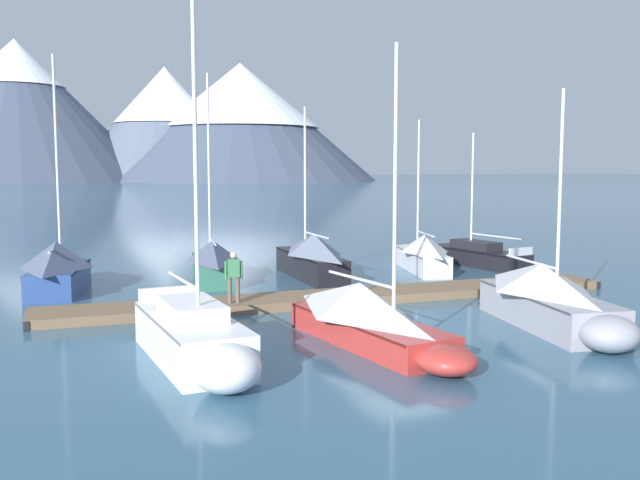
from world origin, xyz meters
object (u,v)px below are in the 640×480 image
Objects in this scene: sailboat_nearest_berth at (60,267)px; sailboat_last_slip at (472,254)px; sailboat_end_of_dock at (421,253)px; sailboat_mid_dock_starboard at (370,317)px; sailboat_second_berth at (196,339)px; person_on_dock at (234,274)px; sailboat_mid_dock_port at (212,261)px; sailboat_outer_slip at (551,298)px; sailboat_far_berth at (310,256)px.

sailboat_nearest_berth is 1.32× the size of sailboat_last_slip.
sailboat_last_slip is at bearing 9.51° from sailboat_end_of_dock.
sailboat_end_of_dock is at bearing 52.91° from sailboat_mid_dock_starboard.
sailboat_second_berth is 1.26× the size of sailboat_last_slip.
person_on_dock is (-13.94, -6.25, 0.76)m from sailboat_last_slip.
sailboat_mid_dock_port is (3.66, 12.24, 0.20)m from sailboat_second_berth.
sailboat_nearest_berth reaches higher than sailboat_last_slip.
sailboat_mid_dock_port is at bearing 73.34° from sailboat_second_berth.
sailboat_outer_slip is 9.96m from person_on_dock.
sailboat_end_of_dock is at bearing -0.42° from sailboat_far_berth.
sailboat_end_of_dock is at bearing -4.87° from sailboat_mid_dock_port.
sailboat_nearest_berth is 10.13m from sailboat_far_berth.
sailboat_far_berth is 8.82m from sailboat_last_slip.
person_on_dock is at bearing -131.77° from sailboat_far_berth.
sailboat_end_of_dock is (2.74, 11.70, -0.08)m from sailboat_outer_slip.
sailboat_outer_slip is at bearing -61.03° from sailboat_mid_dock_port.
sailboat_last_slip is at bearing 45.17° from sailboat_mid_dock_starboard.
sailboat_mid_dock_port is 1.25× the size of sailboat_end_of_dock.
sailboat_nearest_berth is 5.97m from sailboat_mid_dock_port.
sailboat_mid_dock_starboard reaches higher than sailboat_end_of_dock.
sailboat_nearest_berth is at bearing 127.27° from person_on_dock.
sailboat_last_slip is (8.80, 0.50, -0.43)m from sailboat_far_berth.
sailboat_far_berth is (10.10, -0.77, 0.01)m from sailboat_nearest_berth.
sailboat_last_slip is at bearing -0.80° from sailboat_nearest_berth.
sailboat_mid_dock_port reaches higher than sailboat_mid_dock_starboard.
sailboat_far_berth is 1.05× the size of sailboat_outer_slip.
sailboat_second_berth is 12.78m from sailboat_mid_dock_port.
sailboat_mid_dock_port is 1.27× the size of sailboat_last_slip.
sailboat_far_berth is 7.72m from person_on_dock.
sailboat_end_of_dock is (15.65, -0.81, -0.11)m from sailboat_nearest_berth.
sailboat_mid_dock_starboard is at bearing -84.97° from sailboat_mid_dock_port.
sailboat_second_berth is 1.24× the size of sailboat_end_of_dock.
sailboat_second_berth reaches higher than sailboat_end_of_dock.
person_on_dock is (-5.14, -5.75, 0.33)m from sailboat_far_berth.
person_on_dock is at bearing 110.20° from sailboat_mid_dock_starboard.
sailboat_mid_dock_port is at bearing 95.03° from sailboat_mid_dock_starboard.
sailboat_nearest_berth reaches higher than person_on_dock.
sailboat_mid_dock_port reaches higher than sailboat_last_slip.
sailboat_last_slip is (12.92, -0.28, -0.35)m from sailboat_mid_dock_port.
sailboat_second_berth is at bearing -179.49° from sailboat_mid_dock_starboard.
sailboat_last_slip is (16.59, 11.96, -0.15)m from sailboat_second_berth.
sailboat_end_of_dock is at bearing 40.56° from sailboat_second_berth.
sailboat_far_berth is at bearing 48.23° from person_on_dock.
sailboat_nearest_berth is 1.22× the size of sailboat_far_berth.
sailboat_nearest_berth is 14.08m from sailboat_mid_dock_starboard.
sailboat_nearest_berth is 17.97m from sailboat_outer_slip.
sailboat_end_of_dock is 1.02× the size of sailboat_last_slip.
sailboat_end_of_dock is at bearing -2.96° from sailboat_nearest_berth.
sailboat_outer_slip reaches higher than person_on_dock.
sailboat_last_slip is at bearing 24.17° from person_on_dock.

